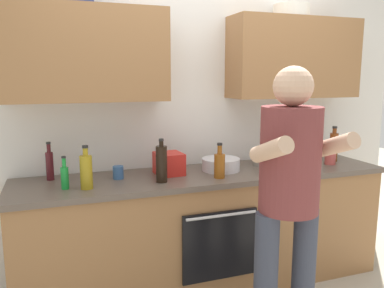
{
  "coord_description": "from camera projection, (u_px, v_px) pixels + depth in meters",
  "views": [
    {
      "loc": [
        -1.07,
        -2.67,
        1.62
      ],
      "look_at": [
        -0.16,
        -0.1,
        1.15
      ],
      "focal_mm": 36.39,
      "sensor_mm": 36.0,
      "label": 1
    }
  ],
  "objects": [
    {
      "name": "bottle_water",
      "position": [
        312.0,
        154.0,
        3.06
      ],
      "size": [
        0.06,
        0.06,
        0.29
      ],
      "color": "silver",
      "rests_on": "counter"
    },
    {
      "name": "bottle_oil",
      "position": [
        86.0,
        171.0,
        2.52
      ],
      "size": [
        0.08,
        0.08,
        0.29
      ],
      "color": "olive",
      "rests_on": "counter"
    },
    {
      "name": "ground_plane",
      "position": [
        207.0,
        282.0,
        3.11
      ],
      "size": [
        12.0,
        12.0,
        0.0
      ],
      "primitive_type": "plane",
      "color": "#B2A893"
    },
    {
      "name": "bottle_vinegar",
      "position": [
        334.0,
        146.0,
        3.35
      ],
      "size": [
        0.07,
        0.07,
        0.3
      ],
      "color": "brown",
      "rests_on": "counter"
    },
    {
      "name": "mixing_bowl",
      "position": [
        221.0,
        164.0,
        3.03
      ],
      "size": [
        0.3,
        0.3,
        0.1
      ],
      "primitive_type": "cylinder",
      "color": "silver",
      "rests_on": "counter"
    },
    {
      "name": "cup_tea",
      "position": [
        118.0,
        172.0,
        2.78
      ],
      "size": [
        0.08,
        0.08,
        0.09
      ],
      "primitive_type": "cylinder",
      "color": "#33598C",
      "rests_on": "counter"
    },
    {
      "name": "bottle_wine",
      "position": [
        50.0,
        164.0,
        2.74
      ],
      "size": [
        0.05,
        0.05,
        0.27
      ],
      "color": "#471419",
      "rests_on": "counter"
    },
    {
      "name": "cup_stoneware",
      "position": [
        258.0,
        161.0,
        3.19
      ],
      "size": [
        0.09,
        0.09,
        0.08
      ],
      "primitive_type": "cylinder",
      "color": "slate",
      "rests_on": "counter"
    },
    {
      "name": "bottle_soda",
      "position": [
        65.0,
        176.0,
        2.52
      ],
      "size": [
        0.05,
        0.05,
        0.22
      ],
      "color": "#198C33",
      "rests_on": "counter"
    },
    {
      "name": "grocery_bag_crisps",
      "position": [
        169.0,
        164.0,
        2.91
      ],
      "size": [
        0.21,
        0.23,
        0.16
      ],
      "primitive_type": "cube",
      "rotation": [
        0.0,
        0.0,
        0.06
      ],
      "color": "red",
      "rests_on": "counter"
    },
    {
      "name": "counter",
      "position": [
        207.0,
        229.0,
        3.03
      ],
      "size": [
        2.84,
        0.67,
        0.9
      ],
      "color": "olive",
      "rests_on": "ground"
    },
    {
      "name": "back_wall_unit",
      "position": [
        195.0,
        93.0,
        3.11
      ],
      "size": [
        4.0,
        0.38,
        2.5
      ],
      "color": "silver",
      "rests_on": "ground"
    },
    {
      "name": "bottle_syrup",
      "position": [
        219.0,
        165.0,
        2.8
      ],
      "size": [
        0.08,
        0.08,
        0.26
      ],
      "color": "#8C4C14",
      "rests_on": "counter"
    },
    {
      "name": "bottle_soy",
      "position": [
        162.0,
        164.0,
        2.68
      ],
      "size": [
        0.08,
        0.08,
        0.31
      ],
      "color": "black",
      "rests_on": "counter"
    },
    {
      "name": "person_standing",
      "position": [
        289.0,
        189.0,
        2.2
      ],
      "size": [
        0.49,
        0.45,
        1.68
      ],
      "color": "#383D4C",
      "rests_on": "ground"
    },
    {
      "name": "cup_ceramic",
      "position": [
        330.0,
        159.0,
        3.25
      ],
      "size": [
        0.09,
        0.09,
        0.09
      ],
      "primitive_type": "cylinder",
      "color": "#BF4C47",
      "rests_on": "counter"
    },
    {
      "name": "bottle_hotsauce",
      "position": [
        292.0,
        150.0,
        3.34
      ],
      "size": [
        0.06,
        0.06,
        0.24
      ],
      "color": "red",
      "rests_on": "counter"
    }
  ]
}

